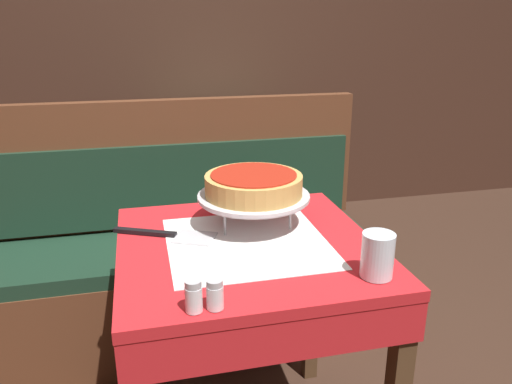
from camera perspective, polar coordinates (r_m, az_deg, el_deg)
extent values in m
cube|color=red|center=(1.41, -1.01, -6.36)|extent=(0.71, 0.71, 0.03)
cube|color=white|center=(1.40, -1.02, -5.77)|extent=(0.44, 0.44, 0.00)
cube|color=red|center=(1.44, -1.00, -8.85)|extent=(0.71, 0.71, 0.11)
cube|color=#4C331E|center=(1.84, -13.22, -13.70)|extent=(0.05, 0.05, 0.73)
cube|color=#4C331E|center=(1.94, 6.41, -11.58)|extent=(0.05, 0.05, 0.73)
cube|color=#1E6B33|center=(3.00, -3.59, 7.34)|extent=(0.75, 0.75, 0.03)
cube|color=white|center=(2.99, -3.60, 7.64)|extent=(0.46, 0.46, 0.00)
cube|color=#1E6B33|center=(3.02, -3.55, 5.42)|extent=(0.74, 0.74, 0.18)
cube|color=#4C331E|center=(2.74, -9.17, -2.25)|extent=(0.05, 0.05, 0.73)
cube|color=#4C331E|center=(2.86, 4.44, -1.13)|extent=(0.05, 0.05, 0.73)
cube|color=#4C331E|center=(3.38, -10.13, 1.81)|extent=(0.05, 0.05, 0.73)
cube|color=#4C331E|center=(3.48, 1.06, 2.60)|extent=(0.05, 0.05, 0.73)
cube|color=brown|center=(2.23, -8.03, -11.84)|extent=(1.61, 0.48, 0.41)
cube|color=#193323|center=(2.12, -8.33, -6.34)|extent=(1.58, 0.47, 0.06)
cube|color=brown|center=(2.21, -9.23, 3.24)|extent=(1.61, 0.06, 0.56)
cube|color=#193323|center=(2.20, -9.03, 0.85)|extent=(1.55, 0.02, 0.36)
cube|color=#3D2319|center=(3.44, -9.29, 16.35)|extent=(6.00, 0.04, 2.40)
cylinder|color=#ADADB2|center=(1.60, -1.19, -0.89)|extent=(0.01, 0.01, 0.08)
cylinder|color=#ADADB2|center=(1.43, -3.57, -3.44)|extent=(0.01, 0.01, 0.08)
cylinder|color=#ADADB2|center=(1.47, 3.94, -2.77)|extent=(0.01, 0.01, 0.08)
cylinder|color=#ADADB2|center=(1.49, -0.27, -0.98)|extent=(0.23, 0.23, 0.01)
cylinder|color=silver|center=(1.48, -0.27, -0.76)|extent=(0.32, 0.32, 0.01)
cylinder|color=silver|center=(1.48, -0.27, -0.47)|extent=(0.33, 0.33, 0.01)
cylinder|color=tan|center=(1.47, -0.27, 0.81)|extent=(0.29, 0.29, 0.06)
cylinder|color=#A82314|center=(1.46, -0.27, 1.96)|extent=(0.25, 0.25, 0.01)
cube|color=#BCBCC1|center=(1.43, -7.03, -5.21)|extent=(0.14, 0.13, 0.00)
cube|color=black|center=(1.48, -12.57, -4.50)|extent=(0.18, 0.10, 0.01)
cylinder|color=silver|center=(1.23, 13.71, -7.03)|extent=(0.08, 0.08, 0.11)
cylinder|color=silver|center=(1.09, -7.13, -12.04)|extent=(0.04, 0.04, 0.06)
cylinder|color=#B7B7BC|center=(1.07, -7.21, -10.38)|extent=(0.04, 0.04, 0.02)
cylinder|color=silver|center=(1.09, -4.71, -11.88)|extent=(0.04, 0.04, 0.05)
cylinder|color=#B7B7BC|center=(1.07, -4.76, -10.33)|extent=(0.04, 0.04, 0.01)
cube|color=black|center=(2.97, -4.92, 7.84)|extent=(0.11, 0.11, 0.03)
cylinder|color=black|center=(2.95, -4.96, 9.39)|extent=(0.01, 0.01, 0.13)
cylinder|color=#99194C|center=(2.99, -5.05, 9.20)|extent=(0.04, 0.04, 0.10)
cylinder|color=red|center=(2.93, -4.86, 9.00)|extent=(0.04, 0.04, 0.10)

